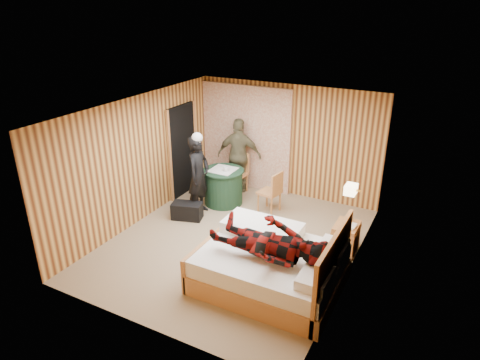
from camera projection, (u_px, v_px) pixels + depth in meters
The scene contains 23 objects.
floor at pixel (234, 242), 7.90m from camera, with size 4.20×5.00×0.01m, color tan.
ceiling at pixel (233, 109), 6.92m from camera, with size 4.20×5.00×0.01m, color silver.
wall_back at pixel (288, 141), 9.44m from camera, with size 4.20×0.02×2.50m, color #F1B95C.
wall_left at pixel (139, 160), 8.30m from camera, with size 0.02×5.00×2.50m, color #F1B95C.
wall_right at pixel (355, 205), 6.51m from camera, with size 0.02×5.00×2.50m, color #F1B95C.
curtain at pixel (246, 137), 9.83m from camera, with size 2.20×0.08×2.40m, color white.
doorway at pixel (182, 151), 9.51m from camera, with size 0.06×0.90×2.05m, color black.
wall_lamp at pixel (351, 189), 6.93m from camera, with size 0.26×0.24×0.16m.
bed at pixel (273, 265), 6.63m from camera, with size 2.15×1.70×1.17m.
nightstand at pixel (345, 237), 7.52m from camera, with size 0.41×0.56×0.54m.
round_table at pixel (223, 186), 9.27m from camera, with size 0.89×0.89×0.79m.
chair_far at pixel (239, 170), 9.78m from camera, with size 0.44×0.44×0.93m.
chair_near at pixel (273, 189), 8.81m from camera, with size 0.47×0.47×0.90m.
duffel_bag at pixel (187, 211), 8.69m from camera, with size 0.60×0.32×0.34m, color black.
sneaker_left at pixel (247, 218), 8.61m from camera, with size 0.30×0.12×0.13m, color white.
sneaker_right at pixel (246, 220), 8.54m from camera, with size 0.30×0.12×0.13m, color white.
woman_standing at pixel (199, 176), 8.69m from camera, with size 0.61×0.40×1.66m, color black.
man_at_table at pixel (239, 156), 9.69m from camera, with size 1.01×0.42×1.72m, color brown.
man_on_bed at pixel (270, 235), 6.16m from camera, with size 1.77×0.67×0.86m, color maroon.
book_lower at pixel (346, 225), 7.37m from camera, with size 0.17×0.22×0.02m, color white.
book_upper at pixel (346, 224), 7.36m from camera, with size 0.16×0.22×0.02m, color white.
cup_nightstand at pixel (349, 219), 7.50m from camera, with size 0.10×0.10×0.09m, color white.
cup_table at pixel (226, 169), 9.01m from camera, with size 0.12×0.12×0.10m, color white.
Camera 1 is at (3.26, -5.98, 4.17)m, focal length 32.00 mm.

